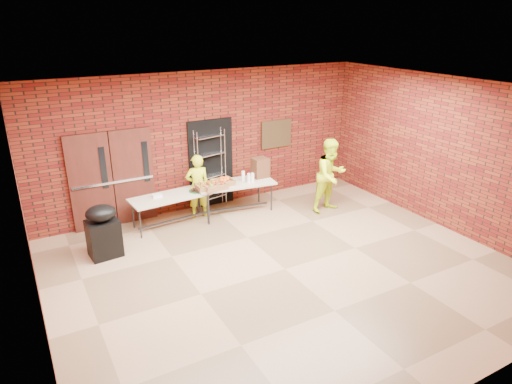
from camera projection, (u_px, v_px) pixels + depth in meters
room at (287, 187)px, 7.74m from camera, size 8.08×7.08×3.28m
double_doors at (113, 179)px, 9.74m from camera, size 1.78×0.12×2.10m
dark_doorway at (211, 163)px, 10.80m from camera, size 1.10×0.06×2.10m
bronze_plaque at (276, 134)px, 11.43m from camera, size 0.85×0.04×0.70m
wire_rack at (210, 169)px, 10.68m from camera, size 0.73×0.37×1.91m
table_left at (170, 198)px, 9.82m from camera, size 1.75×0.84×0.70m
table_right at (235, 185)px, 10.47m from camera, size 1.89×0.98×0.74m
basket_bananas at (207, 186)px, 10.06m from camera, size 0.45×0.35×0.14m
basket_oranges at (223, 182)px, 10.30m from camera, size 0.48×0.37×0.15m
basket_apples at (215, 186)px, 10.07m from camera, size 0.50×0.39×0.16m
muffin_tray at (197, 189)px, 10.06m from camera, size 0.36×0.36×0.09m
napkin_box at (157, 196)px, 9.72m from camera, size 0.20×0.13×0.07m
coffee_dispenser at (260, 168)px, 10.74m from camera, size 0.35×0.31×0.46m
cup_stack_front at (249, 178)px, 10.41m from camera, size 0.07×0.07×0.22m
cup_stack_mid at (253, 178)px, 10.45m from camera, size 0.07×0.07×0.22m
cup_stack_back at (243, 176)px, 10.53m from camera, size 0.08×0.08×0.23m
covered_grill at (103, 231)px, 8.60m from camera, size 0.61×0.53×1.05m
volunteer_woman at (198, 186)px, 10.26m from camera, size 0.59×0.44×1.47m
volunteer_man at (331, 175)px, 10.55m from camera, size 0.89×0.73×1.73m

